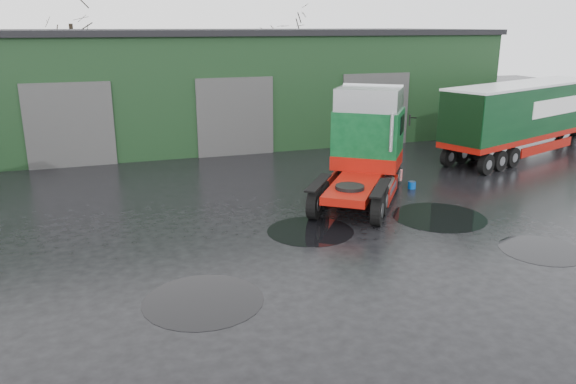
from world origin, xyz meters
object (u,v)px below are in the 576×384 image
Objects in this scene: lorry_right at (523,120)px; wash_bucket at (412,185)px; tree_back_a at (73,51)px; warehouse at (212,83)px; hero_tractor at (360,148)px; tree_back_b at (285,61)px.

lorry_right is 9.30m from wash_bucket.
tree_back_a is (-13.43, 24.55, 4.60)m from wash_bucket.
warehouse is 3.41× the size of tree_back_a.
lorry_right is (11.35, 4.50, -0.22)m from hero_tractor.
tree_back_b is (-5.85, 21.00, 1.86)m from lorry_right.
hero_tractor is 0.72× the size of tree_back_a.
tree_back_a is at bearing 128.66° from warehouse.
tree_back_a reaches higher than warehouse.
tree_back_a is (-8.00, 10.00, 1.59)m from warehouse.
tree_back_a is (-21.85, 21.00, 2.86)m from lorry_right.
warehouse is 12.82m from tree_back_b.
tree_back_b is at bearing 51.34° from warehouse.
warehouse is 2.25× the size of lorry_right.
tree_back_b is (16.00, 0.00, -1.00)m from tree_back_a.
tree_back_a reaches higher than hero_tractor.
lorry_right is 1.92× the size of tree_back_b.
wash_bucket is at bearing -69.53° from warehouse.
hero_tractor is 21.29× the size of wash_bucket.
warehouse is at bearing 110.47° from wash_bucket.
warehouse is 4.32× the size of tree_back_b.
lorry_right is at bearing -43.86° from tree_back_a.
tree_back_a is 1.27× the size of tree_back_b.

